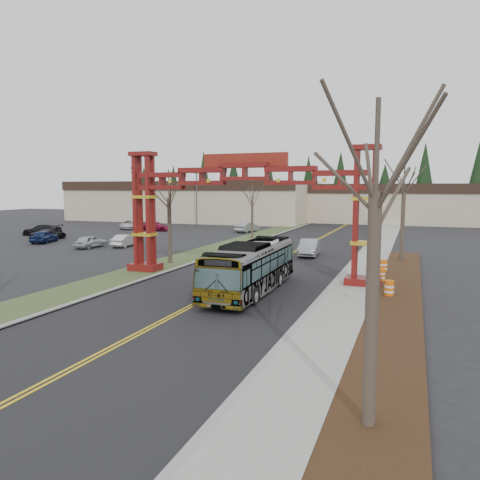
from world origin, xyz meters
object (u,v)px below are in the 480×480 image
at_px(parked_car_near_a, 91,242).
at_px(bare_tree_right_near, 376,193).
at_px(gateway_arch, 245,192).
at_px(parked_car_near_b, 125,241).
at_px(bare_tree_median_mid, 169,198).
at_px(bare_tree_right_far, 404,188).
at_px(retail_building_west, 196,201).
at_px(parked_car_near_c, 49,234).
at_px(silver_sedan, 309,248).
at_px(light_pole_mid, 134,196).
at_px(parked_car_far_c, 42,230).
at_px(parked_car_far_b, 129,225).
at_px(parked_car_far_a, 247,227).
at_px(retail_building_east, 410,203).
at_px(barrel_north, 383,267).
at_px(light_pole_far, 197,195).
at_px(parked_car_mid_a, 156,226).
at_px(street_sign, 370,282).
at_px(barrel_south, 389,289).
at_px(transit_bus, 251,267).
at_px(barrel_mid, 381,275).
at_px(light_pole_near, 135,199).
at_px(parked_car_mid_b, 44,236).
at_px(bare_tree_median_far, 252,200).

bearing_deg(parked_car_near_a, bare_tree_right_near, 141.76).
relative_size(gateway_arch, parked_car_near_b, 4.61).
relative_size(bare_tree_median_mid, bare_tree_right_far, 0.90).
xyz_separation_m(retail_building_west, parked_car_near_c, (-0.89, -39.09, -3.14)).
relative_size(silver_sedan, light_pole_mid, 0.54).
distance_m(parked_car_near_b, parked_car_far_c, 18.21).
xyz_separation_m(silver_sedan, parked_car_far_b, (-31.97, 18.56, -0.10)).
relative_size(retail_building_west, parked_car_far_a, 10.42).
bearing_deg(retail_building_east, bare_tree_right_far, -90.00).
height_order(retail_building_west, retail_building_east, retail_building_west).
distance_m(parked_car_near_c, bare_tree_right_far, 41.40).
relative_size(gateway_arch, bare_tree_right_near, 2.16).
distance_m(silver_sedan, barrel_north, 9.89).
height_order(parked_car_near_c, bare_tree_right_near, bare_tree_right_near).
bearing_deg(light_pole_far, parked_car_far_b, -124.74).
xyz_separation_m(parked_car_mid_a, street_sign, (33.50, -35.27, 0.82)).
height_order(gateway_arch, barrel_south, gateway_arch).
bearing_deg(parked_car_far_b, barrel_south, -63.60).
height_order(transit_bus, parked_car_near_b, transit_bus).
xyz_separation_m(parked_car_near_b, parked_car_near_c, (-12.81, 2.68, -0.03)).
xyz_separation_m(transit_bus, parked_car_near_c, (-32.75, 18.86, -0.91)).
xyz_separation_m(transit_bus, silver_sedan, (0.01, 16.33, -0.76)).
distance_m(parked_car_far_a, light_pole_mid, 18.07).
bearing_deg(parked_car_far_c, barrel_mid, 59.75).
relative_size(parked_car_far_b, parked_car_far_c, 0.93).
height_order(street_sign, barrel_south, street_sign).
height_order(parked_car_far_a, bare_tree_right_near, bare_tree_right_near).
relative_size(parked_car_near_a, light_pole_near, 0.45).
bearing_deg(parked_car_mid_b, retail_building_west, -105.15).
distance_m(bare_tree_median_far, light_pole_far, 22.09).
xyz_separation_m(silver_sedan, parked_car_mid_a, (-26.43, 17.13, -0.10)).
distance_m(parked_car_near_c, light_pole_near, 12.71).
xyz_separation_m(parked_car_near_a, bare_tree_right_near, (30.87, -28.09, 5.45)).
relative_size(silver_sedan, bare_tree_median_mid, 0.61).
relative_size(light_pole_mid, street_sign, 4.23).
relative_size(parked_car_far_b, bare_tree_right_near, 0.57).
bearing_deg(light_pole_far, bare_tree_median_far, -46.11).
distance_m(bare_tree_right_far, light_pole_near, 29.26).
height_order(parked_car_mid_a, barrel_south, parked_car_mid_a).
bearing_deg(street_sign, parked_car_near_c, 152.56).
height_order(parked_car_near_a, parked_car_far_c, parked_car_far_c).
relative_size(bare_tree_median_far, barrel_south, 6.73).
xyz_separation_m(parked_car_far_a, bare_tree_median_mid, (3.34, -28.44, 4.71)).
relative_size(parked_car_far_a, light_pole_mid, 0.51).
relative_size(transit_bus, bare_tree_right_far, 1.27).
distance_m(parked_car_far_b, bare_tree_median_far, 23.29).
height_order(parked_car_mid_b, parked_car_far_c, parked_car_far_c).
bearing_deg(parked_car_near_c, gateway_arch, 160.26).
distance_m(bare_tree_median_mid, light_pole_near, 16.11).
bearing_deg(street_sign, bare_tree_right_far, 86.53).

